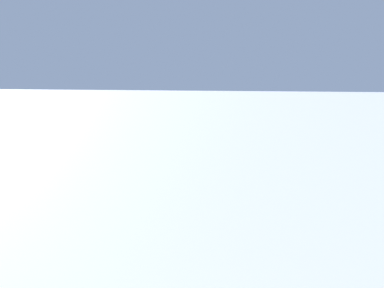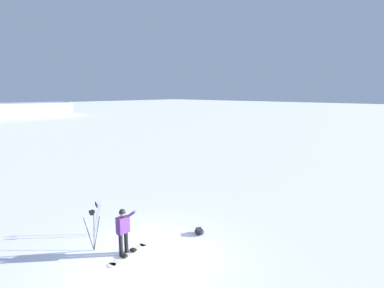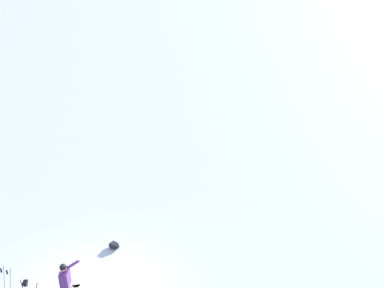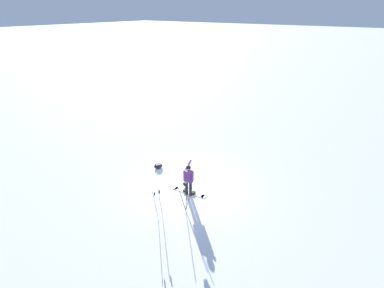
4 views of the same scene
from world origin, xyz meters
name	(u,v)px [view 2 (image 2 of 4)]	position (x,y,z in m)	size (l,w,h in m)	color
ground_plane	(146,257)	(0.00, 0.00, 0.00)	(300.00, 300.00, 0.00)	white
snowboarder	(123,227)	(0.72, 0.35, 0.98)	(0.62, 0.48, 1.64)	black
snowboard	(129,254)	(0.58, 0.27, 0.02)	(0.53, 1.79, 0.10)	beige
gear_bag_large	(199,231)	(-0.25, -2.46, 0.12)	(0.57, 0.55, 0.23)	black
camera_tripod	(92,222)	(1.70, 0.91, 1.04)	(0.57, 0.56, 1.47)	#262628
ski_poles	(97,214)	(2.67, 0.19, 0.84)	(0.33, 0.38, 1.27)	gray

